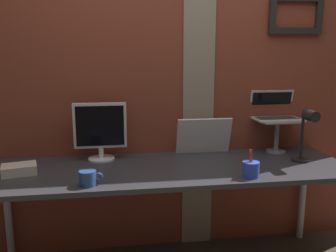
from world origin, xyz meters
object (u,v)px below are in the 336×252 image
at_px(desk_lamp, 307,130).
at_px(pen_cup, 251,169).
at_px(monitor, 100,129).
at_px(coffee_mug, 88,178).
at_px(whiteboard_panel, 204,136).
at_px(laptop, 274,111).

xyz_separation_m(desk_lamp, pen_cup, (-0.45, -0.20, -0.18)).
distance_m(monitor, coffee_mug, 0.52).
bearing_deg(desk_lamp, pen_cup, -156.05).
bearing_deg(coffee_mug, whiteboard_panel, 33.89).
xyz_separation_m(monitor, laptop, (1.28, 0.06, 0.08)).
bearing_deg(laptop, desk_lamp, -79.30).
bearing_deg(monitor, whiteboard_panel, 3.12).
bearing_deg(laptop, whiteboard_panel, -177.63).
bearing_deg(pen_cup, desk_lamp, 23.95).
xyz_separation_m(whiteboard_panel, pen_cup, (0.15, -0.53, -0.08)).
xyz_separation_m(laptop, desk_lamp, (0.07, -0.35, -0.07)).
xyz_separation_m(monitor, pen_cup, (0.89, -0.49, -0.17)).
bearing_deg(monitor, desk_lamp, -12.11).
xyz_separation_m(desk_lamp, coffee_mug, (-1.40, -0.20, -0.18)).
bearing_deg(pen_cup, monitor, 151.10).
height_order(monitor, pen_cup, monitor).
relative_size(laptop, whiteboard_panel, 0.85).
height_order(laptop, whiteboard_panel, laptop).
xyz_separation_m(whiteboard_panel, desk_lamp, (0.61, -0.33, 0.09)).
distance_m(laptop, pen_cup, 0.72).
relative_size(pen_cup, coffee_mug, 1.32).
distance_m(monitor, desk_lamp, 1.37).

